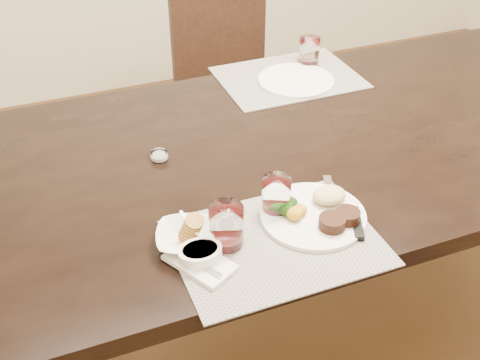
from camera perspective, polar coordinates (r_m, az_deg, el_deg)
name	(u,v)px	position (r m, az deg, el deg)	size (l,w,h in m)	color
ground_plane	(320,310)	(2.25, 7.62, -12.11)	(4.50, 4.50, 0.00)	#3F2414
dining_table	(338,157)	(1.82, 9.25, 2.17)	(2.00, 1.00, 0.75)	black
chair_far	(228,77)	(2.63, -1.15, 9.71)	(0.42, 0.42, 0.90)	black
placemat_near	(276,243)	(1.37, 3.43, -5.95)	(0.46, 0.34, 0.00)	gray
placemat_far	(289,77)	(2.07, 4.62, 9.67)	(0.46, 0.34, 0.00)	gray
dinner_plate	(318,212)	(1.43, 7.42, -3.05)	(0.25, 0.25, 0.05)	white
napkin_fork	(200,262)	(1.31, -3.81, -7.80)	(0.15, 0.17, 0.02)	silver
steak_knife	(350,216)	(1.45, 10.36, -3.37)	(0.08, 0.26, 0.01)	silver
cracker_bowl	(187,237)	(1.35, -5.02, -5.43)	(0.18, 0.18, 0.06)	white
sauce_ramekin	(200,254)	(1.30, -3.79, -7.06)	(0.10, 0.15, 0.08)	white
wine_glass_near	(276,197)	(1.42, 3.46, -1.65)	(0.07, 0.07, 0.09)	silver
far_plate	(296,80)	(2.04, 5.34, 9.38)	(0.25, 0.25, 0.01)	white
wine_glass_far	(309,53)	(2.15, 6.58, 11.89)	(0.07, 0.07, 0.10)	silver
wine_glass_side	(226,229)	(1.33, -1.30, -4.63)	(0.08, 0.08, 0.11)	silver
salt_cellar	(159,156)	(1.65, -7.66, 2.28)	(0.05, 0.05, 0.02)	silver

